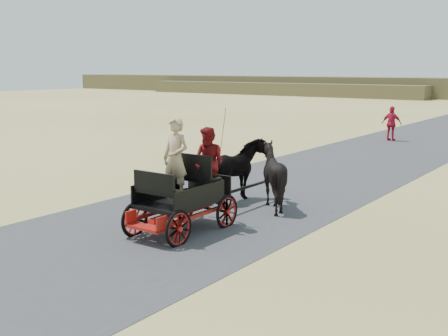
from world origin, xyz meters
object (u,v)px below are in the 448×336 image
Objects in this scene: carriage at (182,215)px; horse_right at (273,176)px; pedestrian at (392,124)px; horse_left at (238,171)px.

carriage is 1.41× the size of horse_right.
pedestrian is (-1.63, 18.11, 0.50)m from carriage.
carriage is at bearing 100.39° from horse_left.
carriage is 3.09m from horse_left.
pedestrian reaches higher than horse_right.
horse_right is (1.10, 0.00, 0.00)m from horse_left.
carriage is 1.20× the size of horse_left.
carriage is 3.09m from horse_right.
horse_left is 1.16× the size of pedestrian.
pedestrian is (-2.18, 15.11, 0.01)m from horse_right.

